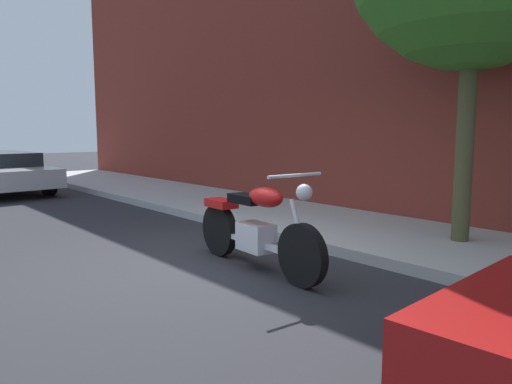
# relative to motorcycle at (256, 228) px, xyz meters

# --- Properties ---
(ground_plane) EXTENTS (60.00, 60.00, 0.00)m
(ground_plane) POSITION_rel_motorcycle_xyz_m (-0.58, -0.47, -0.48)
(ground_plane) COLOR #28282D
(sidewalk) EXTENTS (25.32, 2.52, 0.14)m
(sidewalk) POSITION_rel_motorcycle_xyz_m (-0.58, 2.38, -0.41)
(sidewalk) COLOR #ADADAD
(sidewalk) RESTS_ON ground
(building_facade) EXTENTS (25.32, 0.50, 7.28)m
(building_facade) POSITION_rel_motorcycle_xyz_m (-0.58, 3.88, 3.16)
(building_facade) COLOR maroon
(building_facade) RESTS_ON ground
(motorcycle) EXTENTS (2.24, 0.70, 1.16)m
(motorcycle) POSITION_rel_motorcycle_xyz_m (0.00, 0.00, 0.00)
(motorcycle) COLOR black
(motorcycle) RESTS_ON ground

